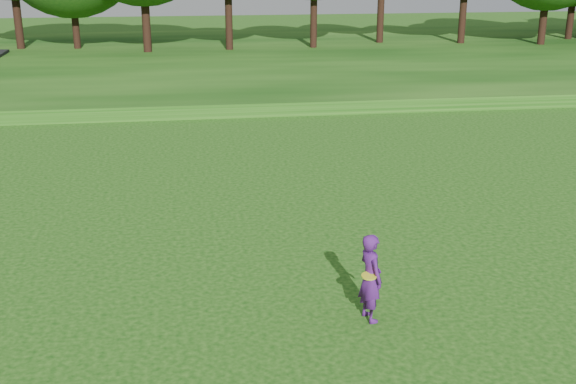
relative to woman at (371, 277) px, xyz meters
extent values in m
plane|color=#0F400C|center=(-2.24, -1.17, -0.88)|extent=(140.00, 140.00, 0.00)
cube|color=#0F400C|center=(-2.24, 32.83, -0.58)|extent=(130.00, 30.00, 0.60)
cube|color=gray|center=(-2.24, 18.83, -0.86)|extent=(130.00, 1.60, 0.04)
imported|color=#521A75|center=(0.00, 0.00, 0.00)|extent=(0.57, 0.73, 1.75)
cylinder|color=yellow|center=(-0.08, -0.17, 0.12)|extent=(0.29, 0.29, 0.06)
camera|label=1|loc=(-3.32, -12.05, 5.87)|focal=45.00mm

